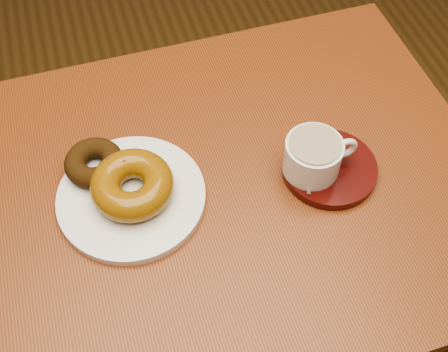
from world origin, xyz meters
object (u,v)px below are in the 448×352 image
object	(u,v)px
cafe_table	(213,229)
saucer	(329,168)
coffee_cup	(314,156)
donut_plate	(132,197)

from	to	relation	value
cafe_table	saucer	distance (m)	0.23
cafe_table	coffee_cup	size ratio (longest dim) A/B	7.60
cafe_table	donut_plate	world-z (taller)	donut_plate
donut_plate	saucer	size ratio (longest dim) A/B	1.52
cafe_table	donut_plate	bearing A→B (deg)	173.68
donut_plate	coffee_cup	xyz separation A→B (m)	(0.28, -0.04, 0.04)
donut_plate	coffee_cup	bearing A→B (deg)	-7.16
coffee_cup	cafe_table	bearing A→B (deg)	173.53
saucer	coffee_cup	bearing A→B (deg)	172.07
donut_plate	coffee_cup	size ratio (longest dim) A/B	1.94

